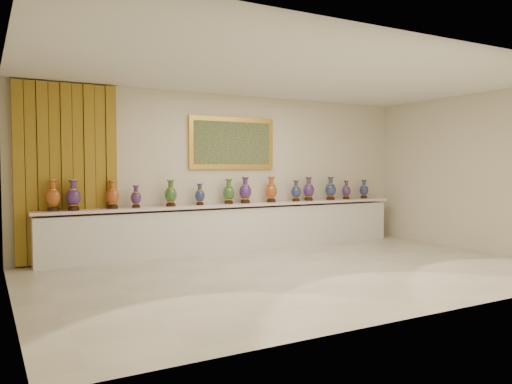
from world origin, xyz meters
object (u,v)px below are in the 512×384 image
vase_1 (73,197)px  vase_2 (113,196)px  counter (236,228)px  vase_0 (53,197)px

vase_1 → vase_2: 0.64m
counter → vase_2: bearing=179.9°
counter → vase_0: vase_0 is taller
vase_2 → vase_1: bearing=-175.7°
vase_2 → vase_0: bearing=-178.2°
counter → vase_0: bearing=-179.6°
vase_0 → vase_1: 0.31m
vase_1 → counter: bearing=0.8°
vase_0 → vase_2: vase_0 is taller
counter → vase_0: (-3.27, -0.02, 0.69)m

